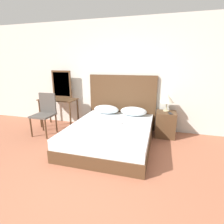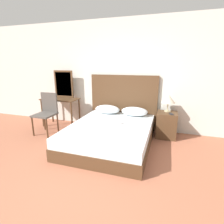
{
  "view_description": "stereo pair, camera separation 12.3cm",
  "coord_description": "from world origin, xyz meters",
  "views": [
    {
      "loc": [
        0.97,
        -1.65,
        1.66
      ],
      "look_at": [
        0.02,
        1.73,
        0.68
      ],
      "focal_mm": 28.0,
      "sensor_mm": 36.0,
      "label": 1
    },
    {
      "loc": [
        1.09,
        -1.61,
        1.66
      ],
      "look_at": [
        0.02,
        1.73,
        0.68
      ],
      "focal_mm": 28.0,
      "sensor_mm": 36.0,
      "label": 2
    }
  ],
  "objects": [
    {
      "name": "chair",
      "position": [
        -1.66,
        1.79,
        0.56
      ],
      "size": [
        0.46,
        0.47,
        0.98
      ],
      "color": "#4C4742",
      "rests_on": "ground_plane"
    },
    {
      "name": "pillow_left",
      "position": [
        -0.33,
        2.42,
        0.54
      ],
      "size": [
        0.63,
        0.35,
        0.21
      ],
      "color": "silver",
      "rests_on": "bed"
    },
    {
      "name": "ground_plane",
      "position": [
        0.0,
        0.0,
        0.0
      ],
      "size": [
        16.0,
        16.0,
        0.0
      ],
      "primitive_type": "plane",
      "color": "#9E5B42"
    },
    {
      "name": "vanity_desk",
      "position": [
        -1.62,
        2.31,
        0.62
      ],
      "size": [
        0.97,
        0.5,
        0.76
      ],
      "color": "#4C331E",
      "rests_on": "ground_plane"
    },
    {
      "name": "headboard",
      "position": [
        0.02,
        2.67,
        0.69
      ],
      "size": [
        1.72,
        0.05,
        1.38
      ],
      "color": "#4C331E",
      "rests_on": "ground_plane"
    },
    {
      "name": "phone_on_bed",
      "position": [
        0.22,
        1.79,
        0.43
      ],
      "size": [
        0.12,
        0.17,
        0.01
      ],
      "color": "#B7B7BC",
      "rests_on": "bed"
    },
    {
      "name": "phone_on_nightstand",
      "position": [
        1.2,
        2.27,
        0.59
      ],
      "size": [
        0.11,
        0.16,
        0.01
      ],
      "color": "black",
      "rests_on": "nightstand"
    },
    {
      "name": "bed",
      "position": [
        0.02,
        1.63,
        0.21
      ],
      "size": [
        1.64,
        2.05,
        0.43
      ],
      "color": "#4C331E",
      "rests_on": "ground_plane"
    },
    {
      "name": "table_lamp",
      "position": [
        1.12,
        2.47,
        0.88
      ],
      "size": [
        0.31,
        0.31,
        0.4
      ],
      "color": "tan",
      "rests_on": "nightstand"
    },
    {
      "name": "pillow_right",
      "position": [
        0.36,
        2.42,
        0.54
      ],
      "size": [
        0.63,
        0.35,
        0.21
      ],
      "color": "silver",
      "rests_on": "bed"
    },
    {
      "name": "wall_back",
      "position": [
        0.0,
        2.75,
        1.35
      ],
      "size": [
        10.0,
        0.06,
        2.7
      ],
      "color": "silver",
      "rests_on": "ground_plane"
    },
    {
      "name": "vanity_mirror",
      "position": [
        -1.62,
        2.53,
        1.12
      ],
      "size": [
        0.55,
        0.03,
        0.72
      ],
      "color": "#4C331E",
      "rests_on": "vanity_desk"
    },
    {
      "name": "nightstand",
      "position": [
        1.12,
        2.38,
        0.29
      ],
      "size": [
        0.44,
        0.45,
        0.59
      ],
      "color": "#4C331E",
      "rests_on": "ground_plane"
    }
  ]
}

